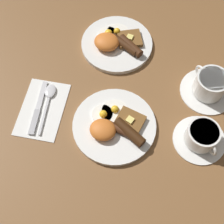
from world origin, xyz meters
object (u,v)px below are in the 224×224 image
teacup_near (202,137)px  knife (38,110)px  breakfast_plate_near (115,126)px  breakfast_plate_far (117,43)px  teacup_far (210,86)px  spoon (49,96)px

teacup_near → knife: teacup_near is taller
teacup_near → knife: bearing=-176.3°
breakfast_plate_near → breakfast_plate_far: size_ratio=1.02×
teacup_near → teacup_far: size_ratio=0.90×
knife → teacup_near: bearing=-93.6°
teacup_far → knife: bearing=-157.3°
breakfast_plate_near → teacup_far: size_ratio=1.45×
spoon → knife: bearing=155.3°
teacup_far → spoon: (-0.47, -0.15, -0.02)m
breakfast_plate_far → knife: breakfast_plate_far is taller
teacup_far → knife: teacup_far is taller
breakfast_plate_near → breakfast_plate_far: breakfast_plate_far is taller
breakfast_plate_far → teacup_near: 0.42m
breakfast_plate_far → knife: (-0.17, -0.31, -0.01)m
breakfast_plate_near → knife: breakfast_plate_near is taller
teacup_far → spoon: 0.49m
breakfast_plate_near → spoon: 0.23m
teacup_far → breakfast_plate_near: bearing=-141.6°
breakfast_plate_far → teacup_far: (0.32, -0.10, 0.02)m
teacup_near → spoon: 0.47m
teacup_far → spoon: size_ratio=0.97×
teacup_far → breakfast_plate_far: bearing=162.2°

